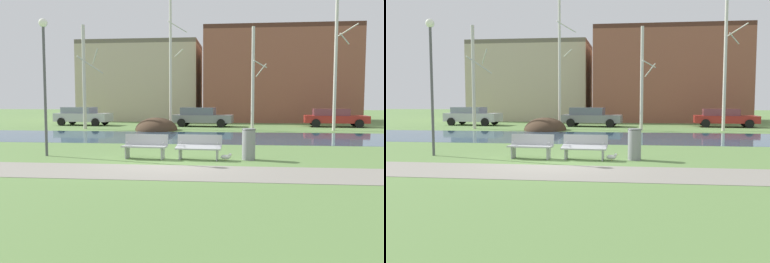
# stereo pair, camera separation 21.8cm
# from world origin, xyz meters

# --- Properties ---
(ground_plane) EXTENTS (120.00, 120.00, 0.00)m
(ground_plane) POSITION_xyz_m (0.00, 10.00, 0.00)
(ground_plane) COLOR #5B7F42
(paved_path_strip) EXTENTS (60.00, 2.45, 0.01)m
(paved_path_strip) POSITION_xyz_m (0.00, -1.68, 0.01)
(paved_path_strip) COLOR gray
(paved_path_strip) RESTS_ON ground
(river_band) EXTENTS (80.00, 7.14, 0.01)m
(river_band) POSITION_xyz_m (0.00, 9.19, 0.00)
(river_band) COLOR #33516B
(river_band) RESTS_ON ground
(soil_mound) EXTENTS (2.90, 3.55, 1.74)m
(soil_mound) POSITION_xyz_m (-3.18, 14.08, 0.00)
(soil_mound) COLOR #423021
(soil_mound) RESTS_ON ground
(bench_left) EXTENTS (1.63, 0.67, 0.87)m
(bench_left) POSITION_xyz_m (-0.96, 0.89, 0.47)
(bench_left) COLOR #9EA0A3
(bench_left) RESTS_ON ground
(bench_right) EXTENTS (1.63, 0.67, 0.87)m
(bench_right) POSITION_xyz_m (0.97, 0.89, 0.47)
(bench_right) COLOR #9EA0A3
(bench_right) RESTS_ON ground
(trash_bin) EXTENTS (0.49, 0.49, 1.10)m
(trash_bin) POSITION_xyz_m (2.71, 1.03, 0.57)
(trash_bin) COLOR gray
(trash_bin) RESTS_ON ground
(seagull) EXTENTS (0.42, 0.16, 0.25)m
(seagull) POSITION_xyz_m (1.94, 0.79, 0.13)
(seagull) COLOR white
(seagull) RESTS_ON ground
(streetlamp) EXTENTS (0.32, 0.32, 5.08)m
(streetlamp) POSITION_xyz_m (-4.81, 1.20, 3.42)
(streetlamp) COLOR #4C4C51
(streetlamp) RESTS_ON ground
(birch_far_left) EXTENTS (1.58, 2.52, 7.39)m
(birch_far_left) POSITION_xyz_m (-8.50, 14.65, 3.76)
(birch_far_left) COLOR beige
(birch_far_left) RESTS_ON ground
(birch_left) EXTENTS (1.29, 2.10, 9.15)m
(birch_left) POSITION_xyz_m (-2.35, 15.24, 4.65)
(birch_left) COLOR beige
(birch_left) RESTS_ON ground
(birch_center_left) EXTENTS (1.04, 1.81, 7.02)m
(birch_center_left) POSITION_xyz_m (3.43, 14.53, 3.55)
(birch_center_left) COLOR beige
(birch_center_left) RESTS_ON ground
(birch_center) EXTENTS (1.50, 2.23, 9.31)m
(birch_center) POSITION_xyz_m (8.97, 15.07, 4.73)
(birch_center) COLOR beige
(birch_center) RESTS_ON ground
(parked_van_nearest_silver) EXTENTS (4.66, 2.37, 1.49)m
(parked_van_nearest_silver) POSITION_xyz_m (-10.30, 18.65, 0.79)
(parked_van_nearest_silver) COLOR #B2B5BC
(parked_van_nearest_silver) RESTS_ON ground
(parked_sedan_second_grey) EXTENTS (4.80, 2.29, 1.49)m
(parked_sedan_second_grey) POSITION_xyz_m (-0.41, 18.23, 0.78)
(parked_sedan_second_grey) COLOR slate
(parked_sedan_second_grey) RESTS_ON ground
(parked_hatch_third_red) EXTENTS (4.85, 2.41, 1.40)m
(parked_hatch_third_red) POSITION_xyz_m (9.87, 18.86, 0.75)
(parked_hatch_third_red) COLOR maroon
(parked_hatch_third_red) RESTS_ON ground
(building_beige_block) EXTENTS (11.70, 7.08, 7.84)m
(building_beige_block) POSITION_xyz_m (-7.28, 27.61, 3.92)
(building_beige_block) COLOR #BCAD8E
(building_beige_block) RESTS_ON ground
(building_brick_low) EXTENTS (14.09, 8.90, 8.86)m
(building_brick_low) POSITION_xyz_m (6.34, 27.64, 4.43)
(building_brick_low) COLOR brown
(building_brick_low) RESTS_ON ground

